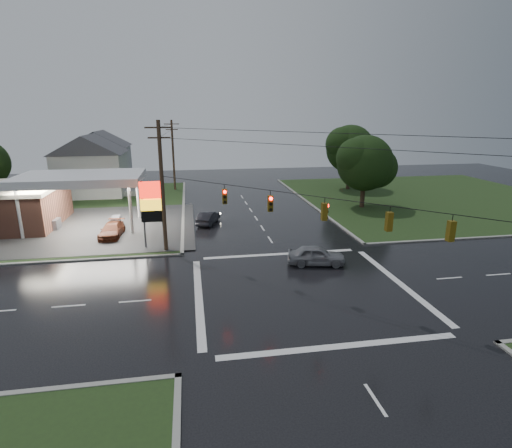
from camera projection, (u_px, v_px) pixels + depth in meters
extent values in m
plane|color=black|center=(302.00, 289.00, 27.09)|extent=(120.00, 120.00, 0.00)
cube|color=#203216|center=(32.00, 212.00, 47.61)|extent=(36.00, 36.00, 0.08)
cube|color=#203216|center=(430.00, 198.00, 55.92)|extent=(36.00, 36.00, 0.08)
cube|color=#2D2D2D|center=(66.00, 228.00, 40.96)|extent=(26.00, 18.00, 0.02)
cylinder|color=silver|center=(19.00, 214.00, 36.99)|extent=(0.30, 0.30, 5.00)
cylinder|color=silver|center=(131.00, 209.00, 38.58)|extent=(0.30, 0.30, 5.00)
cylinder|color=silver|center=(41.00, 200.00, 42.68)|extent=(0.30, 0.30, 5.00)
cylinder|color=silver|center=(138.00, 197.00, 44.28)|extent=(0.30, 0.30, 5.00)
cube|color=silver|center=(81.00, 178.00, 39.90)|extent=(12.00, 8.00, 0.80)
cube|color=white|center=(81.00, 182.00, 40.02)|extent=(11.40, 7.40, 0.04)
cube|color=#59595E|center=(55.00, 224.00, 40.68)|extent=(0.80, 1.60, 1.10)
cube|color=#59595E|center=(116.00, 222.00, 41.64)|extent=(0.80, 1.60, 1.10)
cylinder|color=#59595E|center=(144.00, 215.00, 34.45)|extent=(0.16, 0.16, 6.00)
cylinder|color=#59595E|center=(163.00, 214.00, 34.70)|extent=(0.16, 0.16, 6.00)
cube|color=red|center=(151.00, 190.00, 33.98)|extent=(2.00, 0.35, 1.40)
cube|color=yellow|center=(152.00, 205.00, 34.33)|extent=(2.00, 0.35, 1.00)
cube|color=black|center=(153.00, 216.00, 34.60)|extent=(2.00, 0.35, 1.00)
cylinder|color=#382619|center=(162.00, 188.00, 33.11)|extent=(0.32, 0.32, 11.00)
cube|color=#382619|center=(158.00, 127.00, 31.79)|extent=(2.20, 0.12, 0.12)
cube|color=#382619|center=(159.00, 138.00, 32.00)|extent=(1.80, 0.12, 0.12)
cylinder|color=#382619|center=(173.00, 156.00, 60.24)|extent=(0.32, 0.32, 10.50)
cube|color=#382619|center=(172.00, 124.00, 58.98)|extent=(2.20, 0.12, 0.12)
cube|color=#382619|center=(172.00, 130.00, 59.20)|extent=(1.80, 0.12, 0.12)
cube|color=#59470C|center=(225.00, 196.00, 29.33)|extent=(0.34, 0.34, 1.10)
cylinder|color=#FF0C07|center=(225.00, 192.00, 29.04)|extent=(0.22, 0.08, 0.22)
cube|color=#59470C|center=(270.00, 203.00, 27.08)|extent=(0.34, 0.34, 1.10)
cylinder|color=#FF0C07|center=(271.00, 199.00, 26.79)|extent=(0.22, 0.08, 0.22)
cube|color=#59470C|center=(324.00, 212.00, 24.83)|extent=(0.34, 0.34, 1.10)
cylinder|color=#FF0C07|center=(328.00, 206.00, 24.76)|extent=(0.08, 0.22, 0.22)
cube|color=#59470C|center=(389.00, 222.00, 22.58)|extent=(0.34, 0.34, 1.10)
cylinder|color=#FF0C07|center=(388.00, 214.00, 22.67)|extent=(0.22, 0.08, 0.22)
cube|color=#59470C|center=(451.00, 231.00, 20.78)|extent=(0.34, 0.34, 1.10)
cylinder|color=#FF0C07|center=(449.00, 223.00, 20.87)|extent=(0.22, 0.08, 0.22)
cube|color=silver|center=(92.00, 174.00, 57.11)|extent=(9.00, 8.00, 6.00)
cube|color=gray|center=(132.00, 191.00, 58.66)|extent=(1.60, 4.80, 0.80)
cube|color=silver|center=(102.00, 164.00, 68.34)|extent=(9.00, 8.00, 6.00)
cube|color=gray|center=(135.00, 178.00, 69.89)|extent=(1.60, 4.80, 0.80)
cylinder|color=black|center=(363.00, 188.00, 49.54)|extent=(0.56, 0.56, 5.04)
sphere|color=black|center=(365.00, 163.00, 48.71)|extent=(6.80, 6.80, 6.80)
sphere|color=black|center=(376.00, 168.00, 49.44)|extent=(5.10, 5.10, 5.10)
sphere|color=black|center=(356.00, 158.00, 47.92)|extent=(4.76, 4.76, 4.76)
cylinder|color=black|center=(349.00, 171.00, 61.34)|extent=(0.56, 0.56, 5.60)
sphere|color=black|center=(350.00, 149.00, 60.42)|extent=(7.20, 7.20, 7.20)
sphere|color=black|center=(360.00, 153.00, 61.18)|extent=(5.40, 5.40, 5.40)
sphere|color=black|center=(342.00, 144.00, 59.59)|extent=(5.04, 5.04, 5.04)
imported|color=black|center=(208.00, 218.00, 42.71)|extent=(2.87, 4.45, 1.39)
imported|color=slate|center=(316.00, 255.00, 31.26)|extent=(4.75, 2.65, 1.53)
imported|color=#642B16|center=(112.00, 230.00, 38.29)|extent=(2.15, 4.67, 1.32)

